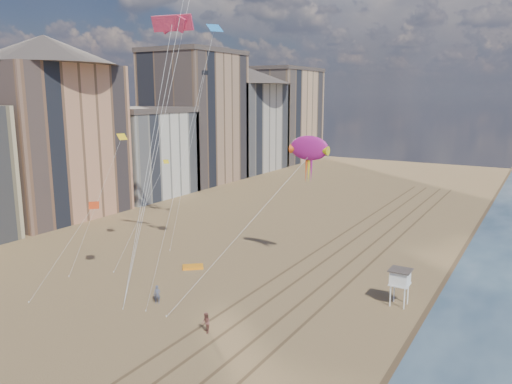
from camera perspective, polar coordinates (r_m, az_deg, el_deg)
wet_sand at (r=60.98m, az=25.49°, el=-8.62°), size 260.00×260.00×0.00m
tracks at (r=55.39m, az=7.04°, el=-9.54°), size 7.68×120.00×0.01m
buildings at (r=108.11m, az=-8.98°, el=7.85°), size 34.72×131.35×29.00m
lifeguard_stand at (r=48.86m, az=16.14°, el=-9.40°), size 1.95×1.95×3.52m
grounded_kite at (r=57.89m, az=-7.23°, el=-8.49°), size 2.73×2.61×0.26m
show_kite at (r=54.17m, az=6.08°, el=4.97°), size 5.05×9.26×22.36m
kite_flyer_a at (r=49.00m, az=-11.23°, el=-11.41°), size 0.76×0.66×1.75m
kite_flyer_b at (r=42.88m, az=-5.75°, el=-14.65°), size 1.08×1.06×1.76m
small_kites at (r=56.37m, az=-10.64°, el=9.09°), size 15.96×19.03×18.49m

